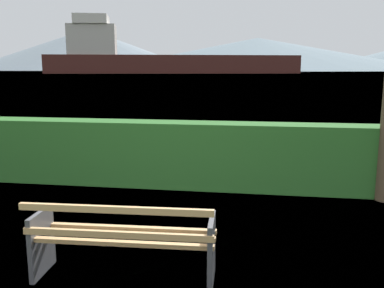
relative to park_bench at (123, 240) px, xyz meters
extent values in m
plane|color=#567A38|center=(0.00, 0.06, -0.43)|extent=(1400.00, 1400.00, 0.00)
plane|color=#6B8EA3|center=(0.00, 307.33, -0.43)|extent=(620.00, 620.00, 0.00)
cube|color=tan|center=(0.01, -0.13, 0.02)|extent=(1.86, 0.15, 0.04)
cube|color=tan|center=(0.00, 0.06, 0.02)|extent=(1.86, 0.15, 0.04)
cube|color=tan|center=(-0.01, 0.25, 0.02)|extent=(1.86, 0.15, 0.04)
cube|color=tan|center=(0.01, -0.20, 0.14)|extent=(1.86, 0.13, 0.06)
cube|color=tan|center=(0.01, -0.25, 0.40)|extent=(1.86, 0.13, 0.06)
cube|color=#4C4C51|center=(-0.89, 0.00, -0.09)|extent=(0.07, 0.51, 0.68)
cube|color=#4C4C51|center=(0.89, 0.08, -0.09)|extent=(0.07, 0.51, 0.68)
cube|color=#2D6B28|center=(0.00, 3.46, 0.16)|extent=(13.77, 0.61, 1.18)
cube|color=#471E19|center=(-37.48, 189.36, 3.74)|extent=(116.86, 45.82, 8.35)
cube|color=beige|center=(-73.55, 179.61, 14.59)|extent=(24.03, 19.32, 13.35)
cube|color=silver|center=(-73.55, 179.61, 23.36)|extent=(18.36, 19.22, 4.17)
cone|color=gray|center=(-249.62, 592.44, 29.67)|extent=(336.23, 336.23, 60.19)
cone|color=slate|center=(0.00, 558.44, 20.65)|extent=(432.12, 432.12, 42.17)
camera|label=1|loc=(1.29, -3.75, 1.69)|focal=38.58mm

